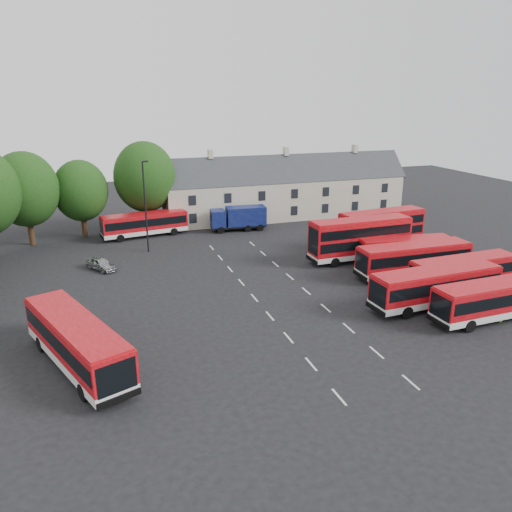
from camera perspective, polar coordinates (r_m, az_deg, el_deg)
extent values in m
plane|color=black|center=(42.49, 0.68, -5.80)|extent=(140.00, 140.00, 0.00)
cube|color=beige|center=(31.20, 9.48, -15.60)|extent=(0.15, 1.80, 0.01)
cube|color=beige|center=(34.22, 6.31, -12.18)|extent=(0.15, 1.80, 0.01)
cube|color=beige|center=(37.43, 3.74, -9.30)|extent=(0.15, 1.80, 0.01)
cube|color=beige|center=(40.77, 1.61, -6.87)|extent=(0.15, 1.80, 0.01)
cube|color=beige|center=(44.23, -0.17, -4.80)|extent=(0.15, 1.80, 0.01)
cube|color=beige|center=(47.76, -1.69, -3.04)|extent=(0.15, 1.80, 0.01)
cube|color=beige|center=(51.37, -2.99, -1.51)|extent=(0.15, 1.80, 0.01)
cube|color=beige|center=(55.03, -4.11, -0.19)|extent=(0.15, 1.80, 0.01)
cube|color=beige|center=(58.74, -5.10, 0.96)|extent=(0.15, 1.80, 0.01)
cube|color=beige|center=(33.57, 17.28, -13.62)|extent=(0.15, 1.80, 0.01)
cube|color=beige|center=(36.39, 13.62, -10.66)|extent=(0.15, 1.80, 0.01)
cube|color=beige|center=(39.42, 10.56, -8.10)|extent=(0.15, 1.80, 0.01)
cube|color=beige|center=(42.61, 7.97, -5.91)|extent=(0.15, 1.80, 0.01)
cube|color=beige|center=(45.93, 5.77, -4.01)|extent=(0.15, 1.80, 0.01)
cube|color=beige|center=(49.34, 3.88, -2.37)|extent=(0.15, 1.80, 0.01)
cube|color=beige|center=(52.84, 2.24, -0.94)|extent=(0.15, 1.80, 0.01)
cube|color=beige|center=(56.41, 0.81, 0.31)|extent=(0.15, 1.80, 0.01)
cube|color=beige|center=(60.03, -0.45, 1.41)|extent=(0.15, 1.80, 0.01)
cylinder|color=black|center=(64.90, -24.35, 2.89)|extent=(0.70, 0.70, 4.02)
ellipsoid|color=black|center=(63.97, -24.89, 6.93)|extent=(7.59, 7.59, 8.73)
cylinder|color=black|center=(66.51, -19.05, 3.62)|extent=(0.70, 0.70, 3.50)
ellipsoid|color=black|center=(65.69, -19.41, 7.05)|extent=(6.60, 6.60, 7.59)
cylinder|color=black|center=(67.74, -12.32, 4.75)|extent=(0.70, 0.70, 4.20)
ellipsoid|color=black|center=(66.83, -12.60, 8.82)|extent=(7.92, 7.92, 9.11)
cube|color=beige|center=(73.32, 3.34, 6.65)|extent=(35.00, 7.00, 5.50)
cube|color=#2D3035|center=(72.83, 3.38, 8.77)|extent=(35.70, 7.13, 7.13)
cube|color=beige|center=(68.98, -5.25, 11.54)|extent=(0.60, 0.90, 1.20)
cube|color=beige|center=(72.30, 3.44, 11.87)|extent=(0.60, 0.90, 1.20)
cube|color=beige|center=(77.06, 11.22, 11.95)|extent=(0.60, 0.90, 1.20)
cube|color=silver|center=(44.28, 25.64, -5.57)|extent=(11.19, 2.96, 0.56)
cube|color=#AA0A12|center=(43.83, 25.86, -4.05)|extent=(11.19, 2.96, 1.97)
cube|color=black|center=(43.81, 25.87, -3.99)|extent=(10.75, 3.01, 0.96)
cube|color=#AA0A12|center=(43.48, 26.04, -2.79)|extent=(10.97, 2.86, 0.12)
cylinder|color=black|center=(41.26, 23.24, -7.35)|extent=(1.02, 0.32, 1.01)
cube|color=silver|center=(44.87, 19.71, -4.45)|extent=(11.76, 3.24, 0.58)
cube|color=#AA0A12|center=(44.40, 19.89, -2.87)|extent=(11.76, 3.24, 2.06)
cube|color=black|center=(44.39, 19.90, -2.81)|extent=(11.29, 3.28, 1.00)
cube|color=#AA0A12|center=(44.05, 20.04, -1.56)|extent=(11.52, 3.12, 0.13)
cylinder|color=black|center=(41.88, 16.84, -6.20)|extent=(1.07, 0.35, 1.06)
cylinder|color=black|center=(48.19, 22.13, -3.56)|extent=(1.07, 0.35, 1.06)
cube|color=silver|center=(49.84, 22.52, -2.64)|extent=(10.67, 2.80, 0.53)
cube|color=#AA0A12|center=(49.46, 22.68, -1.34)|extent=(10.67, 2.80, 1.88)
cube|color=black|center=(49.44, 22.69, -1.29)|extent=(10.25, 2.84, 0.91)
cube|color=#AA0A12|center=(49.17, 22.82, -0.25)|extent=(10.46, 2.69, 0.12)
cylinder|color=black|center=(47.00, 20.32, -3.95)|extent=(0.97, 0.30, 0.96)
cylinder|color=black|center=(52.94, 24.40, -2.02)|extent=(0.97, 0.30, 0.96)
cube|color=silver|center=(51.58, 17.47, -1.32)|extent=(11.56, 2.77, 0.58)
cube|color=#AA0A12|center=(51.18, 17.61, 0.06)|extent=(11.56, 2.77, 2.04)
cube|color=black|center=(51.17, 17.61, 0.12)|extent=(11.10, 2.83, 1.00)
cube|color=#AA0A12|center=(50.88, 17.72, 1.21)|extent=(11.32, 2.66, 0.13)
cylinder|color=black|center=(48.77, 14.66, -2.54)|extent=(1.05, 0.31, 1.05)
cylinder|color=black|center=(54.70, 19.92, -0.81)|extent=(1.05, 0.31, 1.05)
cube|color=silver|center=(55.17, 16.58, -0.11)|extent=(10.18, 3.58, 0.50)
cube|color=#AA0A12|center=(54.85, 16.68, 1.01)|extent=(10.18, 3.58, 1.77)
cube|color=black|center=(54.83, 16.69, 1.06)|extent=(9.79, 3.58, 0.86)
cube|color=#AA0A12|center=(54.59, 16.77, 1.94)|extent=(9.97, 3.46, 0.11)
cylinder|color=black|center=(53.01, 13.98, -0.91)|extent=(0.93, 0.37, 0.91)
cylinder|color=black|center=(57.60, 18.93, 0.15)|extent=(0.93, 0.37, 0.91)
cube|color=silver|center=(55.05, 11.70, 0.33)|extent=(11.25, 2.84, 0.56)
cube|color=#AA0A12|center=(54.49, 11.83, 2.32)|extent=(11.25, 2.84, 3.41)
cube|color=black|center=(54.67, 11.79, 1.65)|extent=(10.81, 2.89, 0.97)
cube|color=#AA0A12|center=(54.05, 11.95, 4.11)|extent=(11.02, 2.73, 0.12)
cylinder|color=black|center=(52.44, 8.99, -0.72)|extent=(1.02, 0.31, 1.02)
cylinder|color=black|center=(57.94, 14.12, 0.75)|extent=(1.02, 0.31, 1.02)
cube|color=black|center=(54.32, 11.87, 2.99)|extent=(10.81, 2.89, 0.97)
cube|color=silver|center=(60.48, 14.02, 1.72)|extent=(10.79, 3.47, 0.53)
cube|color=#AA0A12|center=(60.00, 14.15, 3.44)|extent=(10.79, 3.47, 3.23)
cube|color=black|center=(60.15, 14.11, 2.87)|extent=(10.38, 3.48, 0.92)
cube|color=#AA0A12|center=(59.62, 14.27, 4.99)|extent=(10.57, 3.35, 0.12)
cylinder|color=black|center=(57.73, 12.00, 0.82)|extent=(0.99, 0.37, 0.96)
cylinder|color=black|center=(63.45, 15.82, 2.08)|extent=(0.99, 0.37, 0.96)
cube|color=black|center=(59.85, 14.20, 4.02)|extent=(10.38, 3.48, 0.92)
cube|color=silver|center=(35.26, -19.63, -10.69)|extent=(6.90, 12.18, 0.60)
cube|color=#AA0A12|center=(34.65, -19.86, -8.70)|extent=(6.90, 12.18, 2.13)
cube|color=black|center=(34.63, -19.87, -8.62)|extent=(6.79, 11.75, 1.04)
cube|color=#AA0A12|center=(34.18, -20.06, -7.02)|extent=(6.71, 11.91, 0.13)
cylinder|color=black|center=(32.63, -15.02, -13.27)|extent=(0.68, 1.13, 1.09)
cylinder|color=black|center=(38.39, -23.39, -9.22)|extent=(0.68, 1.13, 1.09)
cube|color=silver|center=(64.50, -12.55, 2.84)|extent=(10.86, 4.04, 0.53)
cube|color=#AA0A12|center=(64.20, -12.62, 3.87)|extent=(10.86, 4.04, 1.88)
cube|color=black|center=(64.19, -12.62, 3.92)|extent=(10.45, 4.03, 0.92)
cube|color=#AA0A12|center=(63.97, -12.68, 4.73)|extent=(10.63, 3.91, 0.12)
cylinder|color=black|center=(62.80, -15.25, 1.97)|extent=(1.00, 0.42, 0.96)
cylinder|color=black|center=(66.48, -9.96, 3.21)|extent=(1.00, 0.42, 0.96)
cube|color=black|center=(65.90, -2.04, 3.44)|extent=(7.32, 2.50, 0.27)
cube|color=#0E1852|center=(65.13, -4.38, 4.32)|extent=(1.98, 2.39, 2.16)
cube|color=black|center=(64.93, -5.13, 4.55)|extent=(0.25, 1.91, 1.08)
cube|color=#0E1852|center=(65.79, -1.17, 4.63)|extent=(5.29, 2.67, 2.43)
cylinder|color=black|center=(64.52, -4.04, 2.96)|extent=(0.92, 0.33, 0.90)
cylinder|color=black|center=(67.48, 0.06, 3.68)|extent=(0.92, 0.33, 0.90)
imported|color=#A2A4A9|center=(53.36, -17.29, -0.86)|extent=(3.31, 3.97, 1.28)
imported|color=#78BC1D|center=(45.13, 26.43, -5.45)|extent=(4.06, 2.15, 1.27)
cylinder|color=black|center=(56.97, -12.52, 5.39)|extent=(0.18, 0.18, 10.24)
cube|color=black|center=(56.14, -12.56, 10.52)|extent=(0.62, 0.27, 0.18)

